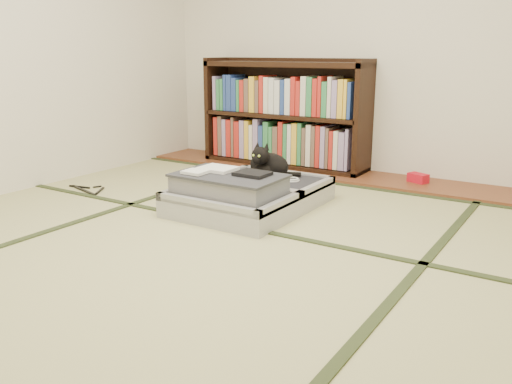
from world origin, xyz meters
The scene contains 9 objects.
floor centered at (0.00, 0.00, 0.00)m, with size 4.50×4.50×0.00m, color tan.
wood_strip centered at (0.00, 2.00, 0.01)m, with size 4.00×0.50×0.02m, color brown.
red_item centered at (0.50, 2.03, 0.06)m, with size 0.15×0.09×0.07m, color red.
tatami_borders centered at (0.00, 0.49, 0.00)m, with size 4.00×4.50×0.01m.
bookcase centered at (-0.74, 2.07, 0.45)m, with size 1.53×0.35×0.98m.
suitcase centered at (-0.27, 0.74, 0.11)m, with size 0.77×1.02×0.30m.
cat centered at (-0.29, 1.03, 0.25)m, with size 0.34×0.34×0.28m.
cable_coil centered at (-0.11, 1.06, 0.16)m, with size 0.11×0.11×0.03m.
hanger centered at (-1.57, 0.51, 0.01)m, with size 0.39×0.22×0.01m.
Camera 1 is at (1.64, -2.16, 1.03)m, focal length 38.00 mm.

